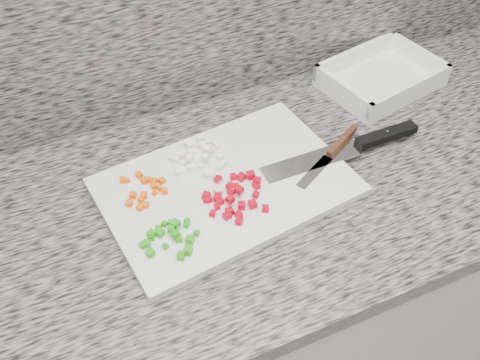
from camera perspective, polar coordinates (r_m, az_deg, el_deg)
The scene contains 11 objects.
cabinet at distance 1.42m, azimuth -0.22°, elevation -14.17°, with size 3.92×0.62×0.86m, color beige.
countertop at distance 1.05m, azimuth -0.29°, elevation -1.96°, with size 3.96×0.64×0.04m, color slate.
cutting_board at distance 1.04m, azimuth -1.46°, elevation -0.66°, with size 0.47×0.31×0.02m, color silver.
carrot_pile at distance 1.03m, azimuth -10.03°, elevation -0.94°, with size 0.09×0.10×0.01m.
onion_pile at distance 1.08m, azimuth -4.31°, elevation 2.60°, with size 0.11×0.12×0.02m.
green_pepper_pile at distance 0.94m, azimuth -7.47°, elevation -6.10°, with size 0.11×0.09×0.02m.
red_pepper_pile at distance 1.00m, azimuth -0.57°, elevation -1.63°, with size 0.13×0.13×0.02m.
garlic_pile at distance 1.02m, azimuth -1.77°, elevation -0.98°, with size 0.06×0.06×0.01m.
chef_knife at distance 1.13m, azimuth 12.85°, elevation 3.82°, with size 0.35×0.05×0.02m.
paring_knife at distance 1.11m, azimuth 10.13°, elevation 3.31°, with size 0.19×0.12×0.02m.
tray at distance 1.33m, azimuth 14.77°, elevation 10.46°, with size 0.29×0.24×0.05m.
Camera 1 is at (-0.28, 0.80, 1.66)m, focal length 40.00 mm.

